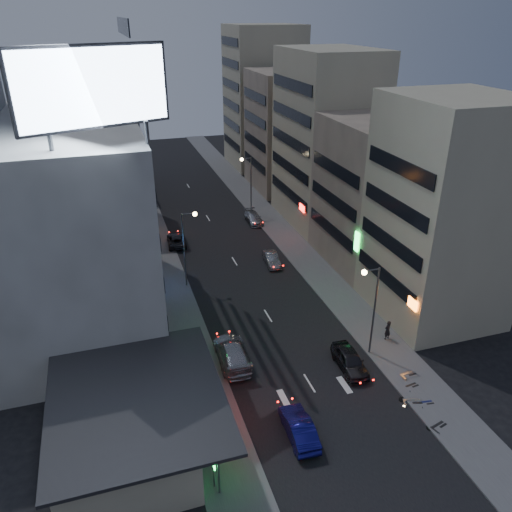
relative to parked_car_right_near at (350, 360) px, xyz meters
name	(u,v)px	position (x,y,z in m)	size (l,w,h in m)	color
ground	(332,419)	(-3.77, -4.72, -0.79)	(180.00, 180.00, 0.00)	black
sidewalk_left	(160,255)	(-11.77, 25.28, -0.73)	(4.00, 120.00, 0.12)	#4C4C4F
sidewalk_right	(287,239)	(4.23, 25.28, -0.73)	(4.00, 120.00, 0.12)	#4C4C4F
food_court	(125,422)	(-17.67, -2.72, 1.19)	(11.00, 13.00, 3.88)	#B0A78A
white_building	(64,226)	(-20.77, 15.28, 8.21)	(14.00, 24.00, 18.00)	beige
shophouse_near	(443,212)	(11.23, 5.78, 9.21)	(10.00, 11.00, 20.00)	#B0A78A
shophouse_mid	(379,193)	(11.73, 17.28, 7.21)	(11.00, 12.00, 16.00)	tan
shophouse_far	(326,140)	(11.23, 30.28, 10.21)	(10.00, 14.00, 22.00)	#B0A78A
far_left_a	(80,147)	(-19.27, 40.28, 9.21)	(11.00, 10.00, 20.00)	beige
far_left_b	(80,143)	(-19.77, 53.28, 6.71)	(12.00, 10.00, 15.00)	slate
far_right_a	(288,131)	(11.73, 45.28, 8.21)	(11.00, 12.00, 18.00)	tan
far_right_b	(263,98)	(12.23, 59.28, 11.21)	(12.00, 12.00, 24.00)	#B0A78A
billboard	(93,88)	(-16.76, 5.25, 20.87)	(9.52, 3.75, 6.20)	#595B60
street_lamp_right_near	(371,299)	(2.13, 1.28, 4.57)	(1.60, 0.44, 8.02)	#595B60
street_lamp_left	(187,239)	(-9.68, 17.28, 4.57)	(1.60, 0.44, 8.02)	#595B60
street_lamp_right_far	(248,177)	(2.13, 35.28, 4.57)	(1.60, 0.44, 8.02)	#595B60
parked_car_right_near	(350,360)	(0.00, 0.00, 0.00)	(1.86, 4.64, 1.58)	black
parked_car_right_mid	(272,259)	(0.06, 19.32, -0.13)	(1.39, 3.98, 1.31)	gray
parked_car_left	(177,240)	(-9.37, 27.77, -0.14)	(2.15, 4.66, 1.29)	black
parked_car_right_far	(254,218)	(1.83, 31.89, -0.12)	(1.88, 4.63, 1.34)	#AFB1B8
road_car_blue	(299,428)	(-6.58, -5.44, -0.03)	(1.60, 4.60, 1.52)	navy
road_car_silver	(232,353)	(-8.77, 3.69, 0.07)	(2.40, 5.91, 1.72)	#9EA0A6
person	(388,330)	(4.89, 2.50, 0.24)	(0.67, 0.44, 1.83)	black
scooter_black_a	(443,414)	(3.48, -7.24, -0.13)	(1.77, 0.59, 1.08)	black
scooter_silver_a	(421,393)	(3.31, -4.92, -0.08)	(1.93, 0.64, 1.18)	#A5A9AC
scooter_blue	(432,395)	(4.04, -5.26, -0.18)	(1.59, 0.53, 0.97)	navy
scooter_black_b	(416,377)	(4.02, -3.19, -0.17)	(1.65, 0.55, 1.01)	black
scooter_silver_b	(413,365)	(4.62, -1.93, -0.11)	(1.82, 0.61, 1.11)	gray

